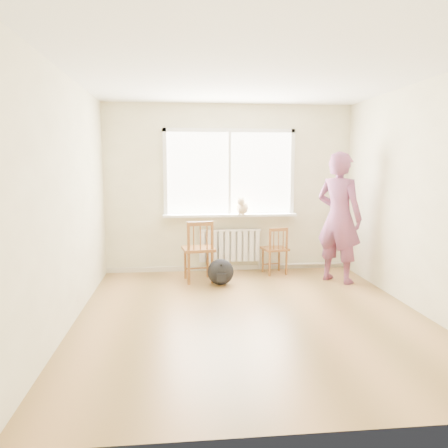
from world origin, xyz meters
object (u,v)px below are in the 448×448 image
object	(u,v)px
person	(339,218)
cat	(242,207)
chair_right	(276,250)
chair_left	(199,251)
backpack	(221,272)

from	to	relation	value
person	cat	xyz separation A→B (m)	(-1.34, 0.69, 0.11)
chair_right	cat	bearing A→B (deg)	-28.34
chair_left	backpack	xyz separation A→B (m)	(0.30, -0.20, -0.28)
chair_left	chair_right	xyz separation A→B (m)	(1.24, 0.34, -0.08)
chair_right	person	world-z (taller)	person
chair_right	backpack	bearing A→B (deg)	19.28
chair_left	cat	bearing A→B (deg)	-152.45
chair_right	person	size ratio (longest dim) A/B	0.39
person	chair_right	bearing A→B (deg)	16.47
cat	chair_left	bearing A→B (deg)	-127.01
cat	chair_right	bearing A→B (deg)	0.40
chair_left	backpack	bearing A→B (deg)	138.71
person	chair_left	bearing A→B (deg)	43.85
cat	backpack	size ratio (longest dim) A/B	1.12
chair_left	cat	world-z (taller)	cat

